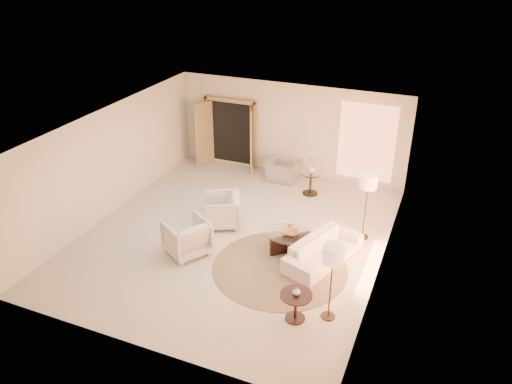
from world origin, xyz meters
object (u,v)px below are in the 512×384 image
at_px(armchair_right, 187,235).
at_px(floor_lamp_near, 368,184).
at_px(end_vase, 296,291).
at_px(bowl, 291,233).
at_px(accent_chair, 283,168).
at_px(side_table, 311,181).
at_px(armchair_left, 222,209).
at_px(side_vase, 311,169).
at_px(end_table, 296,302).
at_px(sofa, 324,250).
at_px(floor_lamp_far, 333,257).
at_px(coffee_table, 290,241).

distance_m(armchair_right, floor_lamp_near, 4.34).
distance_m(armchair_right, end_vase, 3.25).
relative_size(floor_lamp_near, bowl, 4.83).
relative_size(accent_chair, floor_lamp_near, 0.55).
bearing_deg(end_vase, side_table, 103.93).
distance_m(armchair_left, side_vase, 2.96).
bearing_deg(end_vase, side_vase, 103.93).
distance_m(side_table, side_vase, 0.38).
relative_size(side_table, floor_lamp_near, 0.39).
xyz_separation_m(armchair_left, bowl, (1.99, -0.51, 0.07)).
xyz_separation_m(floor_lamp_near, bowl, (-1.43, -1.28, -0.92)).
bearing_deg(end_table, armchair_right, 158.41).
relative_size(floor_lamp_near, side_vase, 7.08).
relative_size(armchair_left, end_vase, 5.78).
bearing_deg(armchair_right, sofa, 138.21).
bearing_deg(side_vase, bowl, -81.81).
distance_m(end_vase, side_vase, 5.28).
xyz_separation_m(armchair_right, floor_lamp_near, (3.61, 2.20, 0.98)).
height_order(end_vase, side_vase, side_vase).
distance_m(armchair_left, armchair_right, 1.45).
relative_size(armchair_left, side_table, 1.37).
height_order(end_table, side_table, side_table).
bearing_deg(sofa, end_table, -159.30).
xyz_separation_m(floor_lamp_near, end_vase, (-0.59, -3.40, -0.79)).
height_order(armchair_left, end_table, armchair_left).
xyz_separation_m(armchair_left, side_table, (1.55, 2.49, -0.05)).
distance_m(sofa, floor_lamp_far, 2.13).
bearing_deg(floor_lamp_near, side_table, 137.09).
relative_size(coffee_table, floor_lamp_near, 0.93).
xyz_separation_m(side_table, side_vase, (0.00, 0.00, 0.38)).
bearing_deg(sofa, floor_lamp_near, -4.18).
relative_size(end_vase, side_vase, 0.65).
distance_m(end_table, side_vase, 5.29).
bearing_deg(end_vase, coffee_table, 111.58).
height_order(sofa, coffee_table, sofa).
xyz_separation_m(accent_chair, floor_lamp_near, (2.88, -2.26, 1.03)).
height_order(coffee_table, floor_lamp_near, floor_lamp_near).
height_order(floor_lamp_near, floor_lamp_far, floor_lamp_near).
height_order(end_table, side_vase, side_vase).
height_order(coffee_table, end_table, end_table).
height_order(armchair_right, bowl, armchair_right).
relative_size(coffee_table, bowl, 4.48).
bearing_deg(armchair_right, coffee_table, 145.48).
distance_m(side_table, bowl, 3.04).
xyz_separation_m(sofa, floor_lamp_near, (0.61, 1.36, 1.14)).
height_order(armchair_left, side_vase, armchair_left).
xyz_separation_m(floor_lamp_far, end_vase, (-0.57, -0.30, -0.72)).
distance_m(armchair_left, side_table, 2.94).
distance_m(accent_chair, coffee_table, 3.83).
relative_size(sofa, end_table, 3.33).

